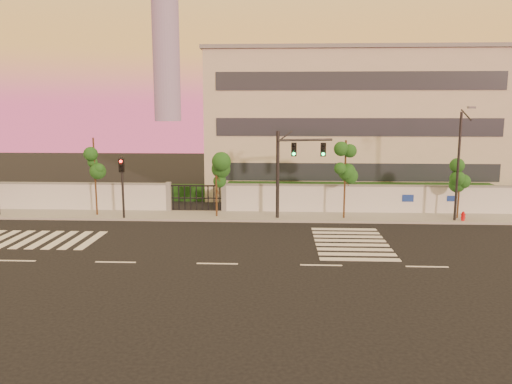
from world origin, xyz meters
TOP-DOWN VIEW (x-y plane):
  - ground at (0.00, 0.00)m, footprint 120.00×120.00m
  - sidewalk at (0.00, 10.50)m, footprint 60.00×3.00m
  - perimeter_wall at (0.10, 12.00)m, footprint 60.00×0.36m
  - hedge_row at (1.17, 14.74)m, footprint 41.00×4.25m
  - institutional_building at (9.00, 21.99)m, footprint 24.40×12.40m
  - distant_skyscraper at (-65.00, 280.00)m, footprint 16.00×16.00m
  - road_markings at (-1.58, 3.76)m, footprint 57.00×7.62m
  - street_tree_c at (-9.64, 10.25)m, footprint 1.45×1.15m
  - street_tree_d at (-1.28, 10.19)m, footprint 1.62×1.29m
  - street_tree_e at (7.35, 10.01)m, footprint 1.53×1.22m
  - street_tree_f at (14.96, 10.32)m, footprint 1.41×1.12m
  - traffic_signal_main at (3.60, 9.86)m, footprint 3.73×1.04m
  - traffic_signal_secondary at (-7.49, 9.30)m, footprint 0.33×0.33m
  - streetlight_east at (14.53, 9.45)m, footprint 0.45×1.82m
  - fire_hydrant at (15.04, 9.51)m, footprint 0.29×0.28m

SIDE VIEW (x-z plane):
  - ground at x=0.00m, z-range 0.00..0.00m
  - road_markings at x=-1.58m, z-range 0.00..0.02m
  - sidewalk at x=0.00m, z-range 0.00..0.15m
  - fire_hydrant at x=15.04m, z-range 0.00..0.76m
  - hedge_row at x=1.17m, z-range -0.08..1.72m
  - perimeter_wall at x=0.10m, z-range -0.03..2.17m
  - traffic_signal_secondary at x=-7.49m, z-range 0.58..4.85m
  - street_tree_f at x=14.96m, z-range 0.96..5.01m
  - street_tree_d at x=-1.28m, z-range 1.04..5.45m
  - traffic_signal_main at x=3.60m, z-range 0.79..6.75m
  - street_tree_e at x=7.35m, z-range 1.26..6.63m
  - street_tree_c at x=-9.64m, z-range 1.29..6.76m
  - streetlight_east at x=14.53m, z-range 0.30..7.85m
  - institutional_building at x=9.00m, z-range 0.03..12.28m
  - distant_skyscraper at x=-65.00m, z-range 2.98..120.98m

